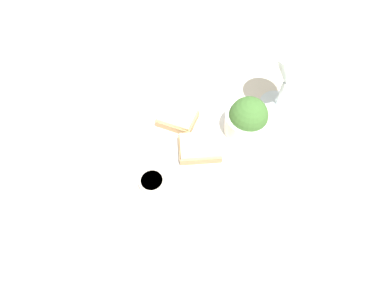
% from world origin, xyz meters
% --- Properties ---
extents(ground_plane, '(4.00, 4.00, 0.00)m').
position_xyz_m(ground_plane, '(0.00, 0.00, 0.00)').
color(ground_plane, beige).
extents(dinner_plate, '(0.31, 0.31, 0.01)m').
position_xyz_m(dinner_plate, '(0.00, 0.00, 0.01)').
color(dinner_plate, white).
rests_on(dinner_plate, ground_plane).
extents(salad_bowl, '(0.09, 0.09, 0.08)m').
position_xyz_m(salad_bowl, '(0.12, 0.04, 0.05)').
color(salad_bowl, white).
rests_on(salad_bowl, dinner_plate).
extents(sauce_ramekin, '(0.05, 0.05, 0.03)m').
position_xyz_m(sauce_ramekin, '(-0.08, -0.07, 0.03)').
color(sauce_ramekin, beige).
rests_on(sauce_ramekin, dinner_plate).
extents(cheese_toast_near, '(0.09, 0.07, 0.03)m').
position_xyz_m(cheese_toast_near, '(0.01, -0.01, 0.03)').
color(cheese_toast_near, tan).
rests_on(cheese_toast_near, dinner_plate).
extents(cheese_toast_far, '(0.10, 0.09, 0.03)m').
position_xyz_m(cheese_toast_far, '(-0.02, 0.07, 0.03)').
color(cheese_toast_far, tan).
rests_on(cheese_toast_far, dinner_plate).
extents(wine_glass, '(0.09, 0.09, 0.15)m').
position_xyz_m(wine_glass, '(0.21, 0.11, 0.10)').
color(wine_glass, silver).
rests_on(wine_glass, ground_plane).
extents(fork, '(0.10, 0.14, 0.01)m').
position_xyz_m(fork, '(0.19, -0.16, 0.00)').
color(fork, silver).
rests_on(fork, ground_plane).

